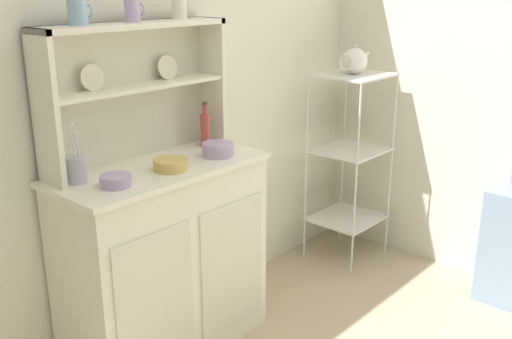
% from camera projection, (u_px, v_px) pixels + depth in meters
% --- Properties ---
extents(wall_back, '(3.84, 0.05, 2.50)m').
position_uv_depth(wall_back, '(137.00, 79.00, 2.68)').
color(wall_back, silver).
rests_on(wall_back, ground).
extents(hutch_cabinet, '(0.97, 0.45, 0.91)m').
position_uv_depth(hutch_cabinet, '(165.00, 258.00, 2.69)').
color(hutch_cabinet, silver).
rests_on(hutch_cabinet, ground).
extents(hutch_shelf_unit, '(0.90, 0.18, 0.61)m').
position_uv_depth(hutch_shelf_unit, '(132.00, 81.00, 2.54)').
color(hutch_shelf_unit, silver).
rests_on(hutch_shelf_unit, hutch_cabinet).
extents(bakers_rack, '(0.42, 0.37, 1.16)m').
position_uv_depth(bakers_rack, '(350.00, 148.00, 3.55)').
color(bakers_rack, silver).
rests_on(bakers_rack, ground).
extents(cup_sky_0, '(0.09, 0.08, 0.09)m').
position_uv_depth(cup_sky_0, '(78.00, 13.00, 2.24)').
color(cup_sky_0, '#8EB2D1').
rests_on(cup_sky_0, hutch_shelf_unit).
extents(cup_lilac_1, '(0.08, 0.06, 0.09)m').
position_uv_depth(cup_lilac_1, '(133.00, 11.00, 2.43)').
color(cup_lilac_1, '#B79ECC').
rests_on(cup_lilac_1, hutch_shelf_unit).
extents(cup_cream_2, '(0.08, 0.07, 0.09)m').
position_uv_depth(cup_cream_2, '(180.00, 9.00, 2.61)').
color(cup_cream_2, silver).
rests_on(cup_cream_2, hutch_shelf_unit).
extents(bowl_mixing_large, '(0.12, 0.12, 0.05)m').
position_uv_depth(bowl_mixing_large, '(116.00, 181.00, 2.30)').
color(bowl_mixing_large, '#B79ECC').
rests_on(bowl_mixing_large, hutch_cabinet).
extents(bowl_floral_medium, '(0.15, 0.15, 0.05)m').
position_uv_depth(bowl_floral_medium, '(171.00, 164.00, 2.50)').
color(bowl_floral_medium, '#DBB760').
rests_on(bowl_floral_medium, hutch_cabinet).
extents(bowl_cream_small, '(0.15, 0.15, 0.06)m').
position_uv_depth(bowl_cream_small, '(218.00, 149.00, 2.69)').
color(bowl_cream_small, '#B79ECC').
rests_on(bowl_cream_small, hutch_cabinet).
extents(jam_bottle, '(0.05, 0.05, 0.22)m').
position_uv_depth(jam_bottle, '(205.00, 129.00, 2.83)').
color(jam_bottle, '#B74C47').
rests_on(jam_bottle, hutch_cabinet).
extents(utensil_jar, '(0.08, 0.08, 0.25)m').
position_uv_depth(utensil_jar, '(77.00, 169.00, 2.33)').
color(utensil_jar, '#B2B7C6').
rests_on(utensil_jar, hutch_cabinet).
extents(porcelain_teapot, '(0.24, 0.15, 0.17)m').
position_uv_depth(porcelain_teapot, '(354.00, 61.00, 3.39)').
color(porcelain_teapot, white).
rests_on(porcelain_teapot, bakers_rack).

